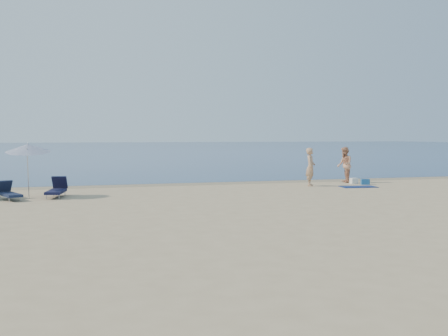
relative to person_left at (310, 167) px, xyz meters
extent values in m
cube|color=#0D224E|center=(-3.21, 83.35, -0.93)|extent=(240.00, 160.00, 0.01)
cube|color=#847254|center=(-3.21, 2.75, -0.94)|extent=(240.00, 1.60, 0.00)
imported|color=tan|center=(0.00, 0.00, 0.00)|extent=(0.73, 0.82, 1.87)
imported|color=tan|center=(2.56, 1.25, 0.00)|extent=(0.96, 1.09, 1.88)
cube|color=#0F1C4B|center=(1.94, -1.22, -0.92)|extent=(1.79, 1.14, 0.03)
cube|color=silver|center=(2.69, 0.50, -0.79)|extent=(0.35, 0.30, 0.29)
cube|color=#1C5697|center=(2.95, -0.15, -0.79)|extent=(0.48, 0.40, 0.29)
cylinder|color=silver|center=(-13.03, -1.50, 0.04)|extent=(0.07, 0.32, 2.03)
cone|color=white|center=(-13.03, -1.22, 1.04)|extent=(1.95, 1.97, 0.55)
sphere|color=silver|center=(-13.03, -1.22, 1.22)|extent=(0.06, 0.06, 0.06)
cube|color=#141C38|center=(-13.66, -2.15, -0.72)|extent=(1.01, 1.56, 0.10)
cube|color=#141C38|center=(-13.92, -1.46, -0.45)|extent=(0.63, 0.52, 0.47)
cylinder|color=#A5A5AD|center=(-13.46, -2.07, -0.83)|extent=(0.03, 0.03, 0.22)
cube|color=black|center=(-11.98, -1.69, -0.70)|extent=(0.90, 1.71, 0.11)
cube|color=black|center=(-11.82, -0.89, -0.39)|extent=(0.66, 0.50, 0.53)
cylinder|color=#A5A5AD|center=(-11.75, -1.73, -0.82)|extent=(0.03, 0.03, 0.24)
camera|label=1|loc=(-12.02, -25.02, 1.57)|focal=45.00mm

